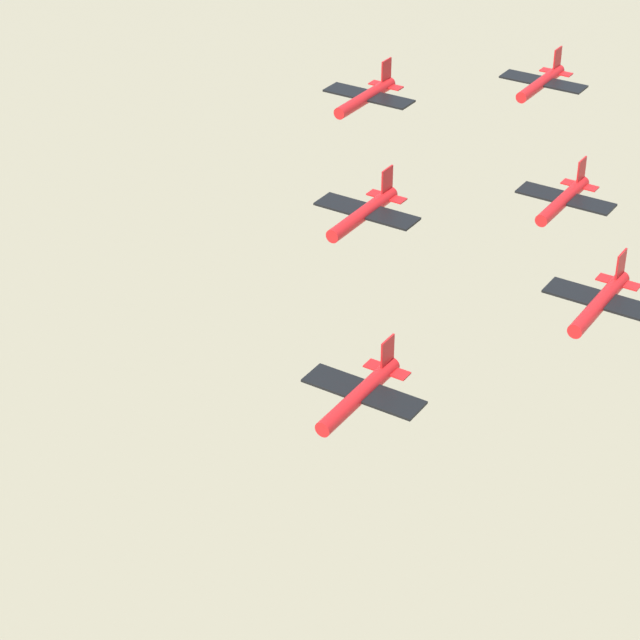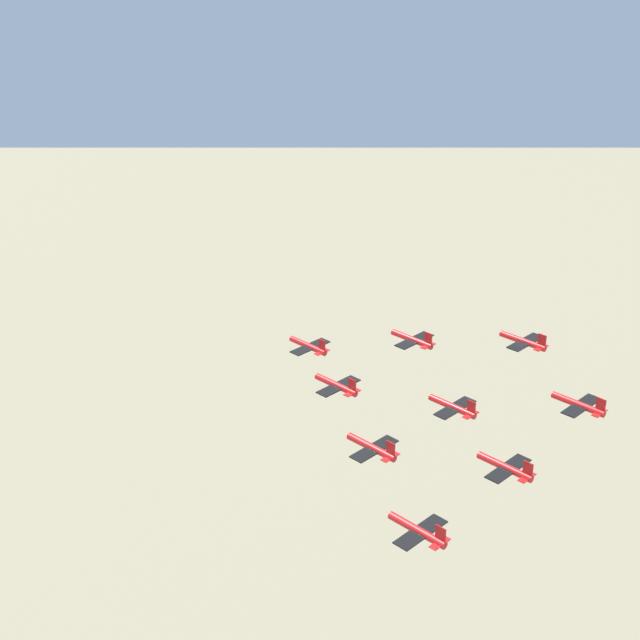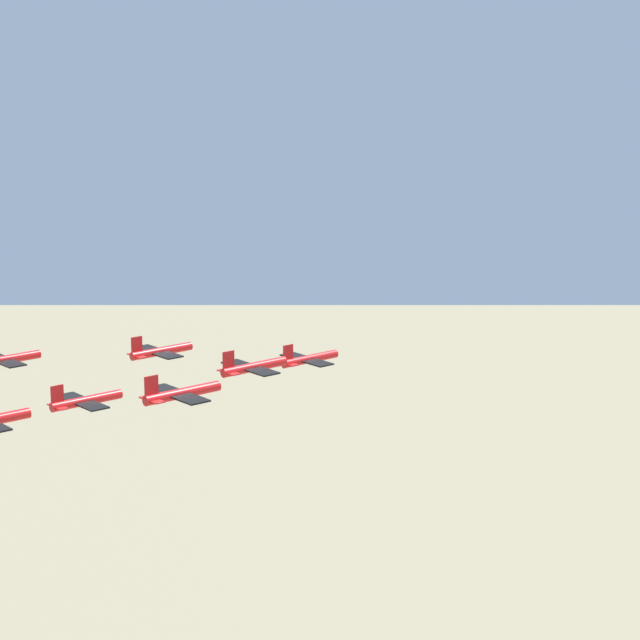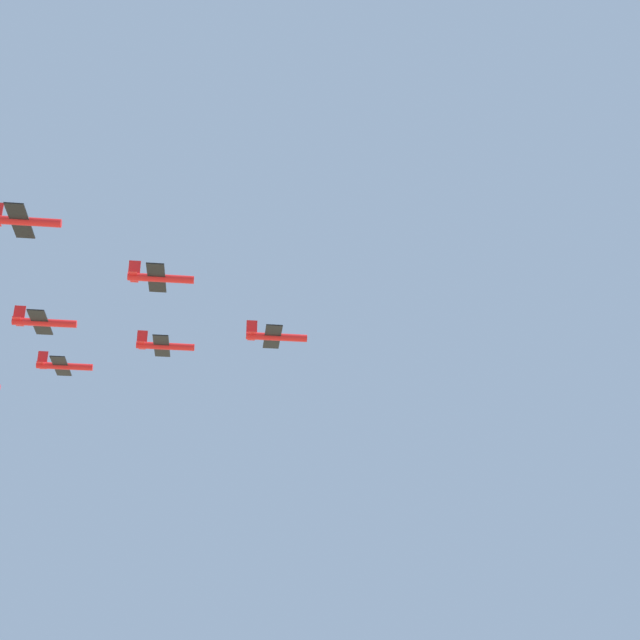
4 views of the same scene
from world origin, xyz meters
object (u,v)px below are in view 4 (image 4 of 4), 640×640
at_px(jet_2, 158,278).
at_px(jet_4, 42,322).
at_px(jet_1, 163,346).
at_px(jet_0, 274,337).
at_px(jet_3, 62,366).
at_px(jet_5, 22,221).

bearing_deg(jet_2, jet_4, -120.47).
distance_m(jet_2, jet_4, 19.21).
xyz_separation_m(jet_1, jet_4, (-9.61, -16.35, -1.32)).
relative_size(jet_0, jet_1, 1.00).
bearing_deg(jet_1, jet_4, -59.53).
bearing_deg(jet_0, jet_1, -120.47).
distance_m(jet_0, jet_1, 19.05).
bearing_deg(jet_1, jet_3, -120.47).
bearing_deg(jet_4, jet_1, 120.47).
height_order(jet_0, jet_5, jet_5).
bearing_deg(jet_5, jet_1, 150.46).
xyz_separation_m(jet_4, jet_5, (9.35, -16.80, 4.99)).
relative_size(jet_1, jet_3, 1.00).
relative_size(jet_3, jet_4, 1.00).
relative_size(jet_0, jet_2, 1.00).
bearing_deg(jet_1, jet_0, 59.53).
distance_m(jet_3, jet_5, 38.66).
xyz_separation_m(jet_0, jet_2, (-9.61, -16.35, 3.56)).
distance_m(jet_2, jet_5, 19.06).
height_order(jet_3, jet_5, jet_5).
height_order(jet_1, jet_2, jet_2).
bearing_deg(jet_2, jet_5, -59.53).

